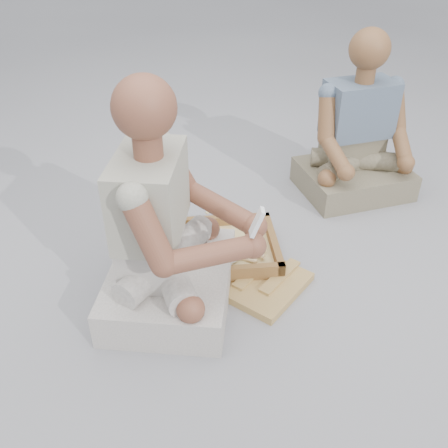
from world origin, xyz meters
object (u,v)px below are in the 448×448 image
(carved_panel, at_px, (242,274))
(tool_tray, at_px, (220,248))
(craftsman, at_px, (166,236))
(companion, at_px, (357,142))

(carved_panel, height_order, tool_tray, tool_tray)
(carved_panel, height_order, craftsman, craftsman)
(craftsman, bearing_deg, companion, 139.40)
(carved_panel, relative_size, craftsman, 0.56)
(tool_tray, bearing_deg, craftsman, -111.71)
(carved_panel, xyz_separation_m, companion, (0.41, 0.93, 0.28))
(tool_tray, distance_m, craftsman, 0.43)
(craftsman, bearing_deg, tool_tray, 148.02)
(carved_panel, distance_m, craftsman, 0.46)
(companion, bearing_deg, carved_panel, 33.12)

